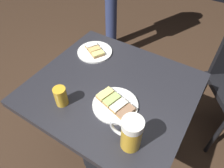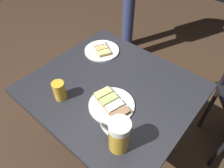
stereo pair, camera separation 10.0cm
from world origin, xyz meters
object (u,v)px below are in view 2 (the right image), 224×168
at_px(beer_mug, 118,135).
at_px(beer_glass_small, 59,90).
at_px(plate_near, 112,104).
at_px(plate_far, 102,50).

bearing_deg(beer_mug, beer_glass_small, 87.81).
height_order(plate_near, plate_far, same).
xyz_separation_m(plate_far, beer_mug, (-0.40, -0.45, 0.07)).
relative_size(plate_near, beer_glass_small, 2.23).
distance_m(plate_near, beer_glass_small, 0.25).
bearing_deg(plate_far, beer_mug, -131.52).
height_order(plate_near, beer_mug, beer_mug).
distance_m(plate_near, beer_mug, 0.21).
relative_size(plate_near, plate_far, 1.03).
bearing_deg(beer_mug, plate_far, 48.48).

